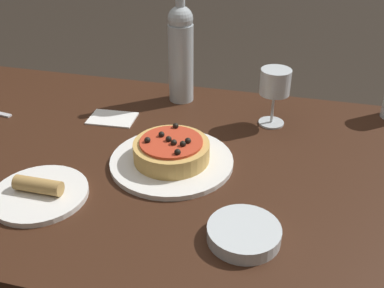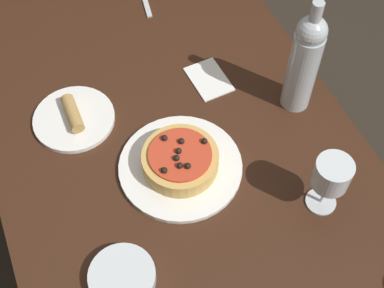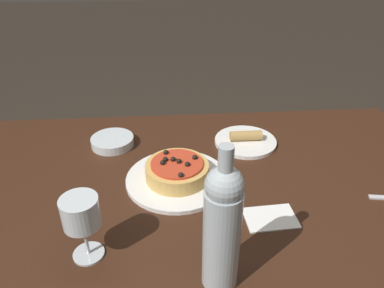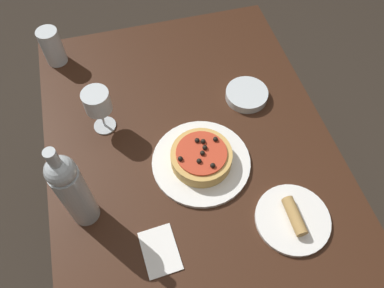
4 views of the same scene
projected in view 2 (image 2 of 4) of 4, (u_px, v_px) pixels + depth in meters
name	position (u px, v px, depth m)	size (l,w,h in m)	color
ground_plane	(180.00, 264.00, 1.89)	(14.00, 14.00, 0.00)	#2D261E
dining_table	(174.00, 162.00, 1.33)	(1.40, 0.83, 0.77)	#381E11
dinner_plate	(180.00, 167.00, 1.20)	(0.28, 0.28, 0.01)	white
pizza	(180.00, 160.00, 1.18)	(0.17, 0.17, 0.06)	tan
wine_glass	(332.00, 176.00, 1.07)	(0.08, 0.08, 0.15)	silver
wine_bottle	(304.00, 61.00, 1.20)	(0.07, 0.07, 0.31)	#B2BCC1
side_bowl	(122.00, 277.00, 1.05)	(0.13, 0.13, 0.03)	silver
side_plate	(74.00, 118.00, 1.28)	(0.20, 0.20, 0.04)	white
paper_napkin	(209.00, 79.00, 1.36)	(0.13, 0.09, 0.00)	white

